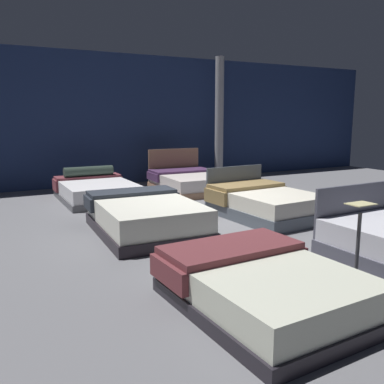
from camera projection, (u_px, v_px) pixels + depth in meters
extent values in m
cube|color=slate|center=(207.00, 223.00, 7.28)|extent=(18.00, 18.00, 0.02)
cube|color=navy|center=(118.00, 120.00, 11.24)|extent=(18.00, 0.06, 3.50)
cube|color=black|center=(265.00, 302.00, 3.99)|extent=(1.57, 1.98, 0.14)
cube|color=silver|center=(266.00, 282.00, 3.96)|extent=(1.50, 1.92, 0.28)
cube|color=brown|center=(231.00, 247.00, 4.42)|extent=(1.50, 0.76, 0.07)
cube|color=brown|center=(168.00, 274.00, 4.07)|extent=(0.10, 0.70, 0.22)
cube|color=brown|center=(283.00, 250.00, 4.82)|extent=(0.10, 0.70, 0.22)
cube|color=#4D4E5C|center=(353.00, 216.00, 5.90)|extent=(1.50, 0.08, 0.89)
cube|color=black|center=(147.00, 228.00, 6.62)|extent=(1.60, 2.22, 0.17)
cube|color=silver|center=(146.00, 212.00, 6.57)|extent=(1.53, 2.15, 0.34)
cube|color=#292F38|center=(132.00, 192.00, 7.21)|extent=(1.51, 0.64, 0.06)
cube|color=#292F38|center=(89.00, 203.00, 6.92)|extent=(0.09, 0.57, 0.21)
cube|color=#292F38|center=(172.00, 196.00, 7.55)|extent=(0.09, 0.57, 0.21)
cube|color=#4B535D|center=(267.00, 212.00, 7.64)|extent=(1.55, 2.07, 0.22)
cube|color=silver|center=(267.00, 199.00, 7.60)|extent=(1.49, 2.00, 0.26)
cube|color=#4B535D|center=(235.00, 187.00, 8.42)|extent=(1.35, 0.12, 0.85)
cube|color=olive|center=(246.00, 185.00, 8.09)|extent=(1.45, 0.76, 0.07)
cube|color=olive|center=(215.00, 197.00, 7.76)|extent=(0.11, 0.68, 0.26)
cube|color=olive|center=(274.00, 190.00, 8.49)|extent=(0.11, 0.68, 0.26)
cube|color=#4D4E53|center=(97.00, 197.00, 9.20)|extent=(1.52, 2.09, 0.13)
cube|color=white|center=(97.00, 188.00, 9.17)|extent=(1.46, 2.03, 0.28)
cube|color=brown|center=(88.00, 177.00, 9.81)|extent=(1.49, 0.48, 0.06)
cube|color=brown|center=(55.00, 186.00, 9.50)|extent=(0.06, 0.48, 0.26)
cube|color=brown|center=(119.00, 181.00, 10.18)|extent=(0.06, 0.48, 0.26)
cylinder|color=#2E3D34|center=(89.00, 171.00, 9.69)|extent=(1.13, 0.23, 0.22)
cube|color=#956C50|center=(191.00, 188.00, 10.32)|extent=(1.59, 2.11, 0.15)
cube|color=silver|center=(191.00, 180.00, 10.28)|extent=(1.53, 2.05, 0.28)
cube|color=#956C50|center=(174.00, 167.00, 11.16)|extent=(1.45, 0.08, 0.99)
cube|color=#462A4F|center=(180.00, 170.00, 10.80)|extent=(1.54, 0.80, 0.05)
cube|color=#462A4F|center=(153.00, 177.00, 10.49)|extent=(0.07, 0.76, 0.19)
cube|color=#462A4F|center=(206.00, 173.00, 11.16)|extent=(0.07, 0.76, 0.19)
cylinder|color=#3F3F44|center=(355.00, 288.00, 4.48)|extent=(0.24, 0.24, 0.02)
cylinder|color=#3F3F44|center=(357.00, 252.00, 4.41)|extent=(0.04, 0.04, 0.84)
cube|color=beige|center=(361.00, 204.00, 4.31)|extent=(0.28, 0.20, 0.01)
cylinder|color=#99999E|center=(219.00, 120.00, 11.97)|extent=(0.25, 0.25, 3.50)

